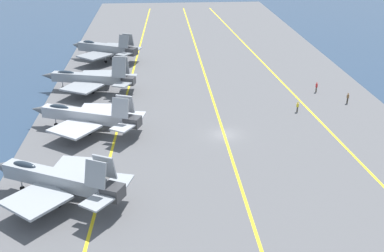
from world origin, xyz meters
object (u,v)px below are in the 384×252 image
Objects in this scene: parked_jet_fourth at (90,78)px; parked_jet_fifth at (105,49)px; crew_brown_vest at (348,98)px; crew_red_vest at (316,87)px; crew_yellow_vest at (298,106)px; parked_jet_second at (57,179)px; parked_jet_third at (86,116)px.

parked_jet_fourth is 19.21m from parked_jet_fifth.
crew_brown_vest is 1.00× the size of crew_red_vest.
parked_jet_fifth reaches higher than crew_red_vest.
crew_yellow_vest is 10.57m from crew_red_vest.
parked_jet_second is 9.72× the size of crew_yellow_vest.
parked_jet_fifth reaches higher than parked_jet_second.
parked_jet_second is 9.16× the size of crew_brown_vest.
parked_jet_fourth reaches higher than crew_yellow_vest.
parked_jet_fifth is 8.69× the size of crew_red_vest.
crew_brown_vest is at bearing -78.88° from parked_jet_third.
parked_jet_second is at bearing 177.37° from parked_jet_third.
parked_jet_fourth is (17.21, 1.52, 0.05)m from parked_jet_third.
parked_jet_fifth is (54.64, -0.07, 0.12)m from parked_jet_second.
parked_jet_third is at bearing 110.06° from crew_red_vest.
parked_jet_third is 40.44m from crew_red_vest.
crew_red_vest is at bearing -94.84° from parked_jet_fourth.
crew_yellow_vest is 0.94× the size of crew_brown_vest.
parked_jet_third reaches higher than crew_brown_vest.
parked_jet_second is 18.26m from parked_jet_third.
parked_jet_fourth is at bearing 177.73° from parked_jet_fifth.
parked_jet_fourth reaches higher than crew_brown_vest.
parked_jet_second is 54.64m from parked_jet_fifth.
parked_jet_fourth is 39.65m from crew_red_vest.
crew_brown_vest is at bearing -148.94° from crew_red_vest.
parked_jet_second reaches higher than parked_jet_third.
parked_jet_fifth is at bearing -0.08° from parked_jet_second.
crew_brown_vest is at bearing -123.83° from parked_jet_fifth.
parked_jet_third is 42.22m from crew_brown_vest.
crew_brown_vest is at bearing -71.54° from crew_yellow_vest.
parked_jet_third is 17.27m from parked_jet_fourth.
crew_yellow_vest is at bearing -81.09° from parked_jet_third.
parked_jet_fifth is at bearing 1.20° from parked_jet_third.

